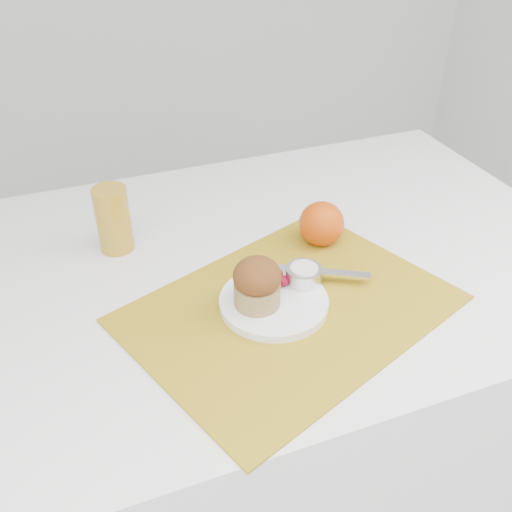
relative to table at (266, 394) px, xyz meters
name	(u,v)px	position (x,y,z in m)	size (l,w,h in m)	color
ground	(272,509)	(0.00, -0.05, -0.38)	(3.00, 3.00, 0.00)	silver
table	(266,394)	(0.00, 0.00, 0.00)	(1.20, 0.80, 0.75)	white
placemat	(290,309)	(-0.02, -0.15, 0.38)	(0.50, 0.36, 0.00)	#A68417
plate	(274,302)	(-0.05, -0.14, 0.39)	(0.18, 0.18, 0.01)	white
ramekin	(304,275)	(0.02, -0.11, 0.41)	(0.06, 0.06, 0.03)	silver
cream	(304,269)	(0.02, -0.11, 0.42)	(0.05, 0.05, 0.01)	white
raspberry_near	(277,274)	(-0.02, -0.09, 0.40)	(0.02, 0.02, 0.02)	#530203
raspberry_far	(283,281)	(-0.02, -0.11, 0.40)	(0.02, 0.02, 0.02)	#580213
butter_knife	(311,271)	(0.04, -0.10, 0.40)	(0.20, 0.02, 0.01)	silver
orange	(322,224)	(0.11, 0.00, 0.42)	(0.08, 0.08, 0.08)	#D34907
juice_glass	(113,219)	(-0.25, 0.12, 0.44)	(0.06, 0.06, 0.12)	#B58B22
muffin	(257,283)	(-0.07, -0.14, 0.43)	(0.09, 0.09, 0.08)	#A3874F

